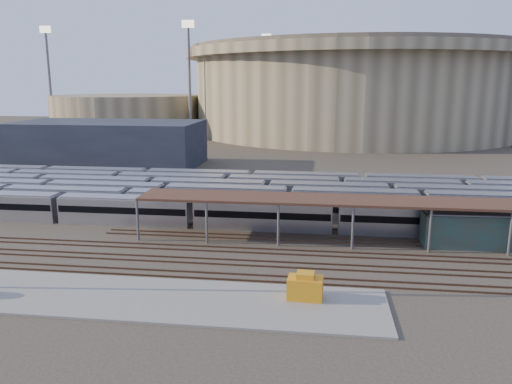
{
  "coord_description": "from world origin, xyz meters",
  "views": [
    {
      "loc": [
        13.86,
        -54.61,
        18.93
      ],
      "look_at": [
        5.1,
        12.0,
        4.05
      ],
      "focal_mm": 35.0,
      "sensor_mm": 36.0,
      "label": 1
    }
  ],
  "objects": [
    {
      "name": "floodlight_0",
      "position": [
        -30.0,
        110.0,
        20.65
      ],
      "size": [
        4.0,
        1.0,
        38.4
      ],
      "color": "slate",
      "rests_on": "ground"
    },
    {
      "name": "service_building",
      "position": [
        -35.0,
        55.0,
        5.0
      ],
      "size": [
        42.0,
        20.0,
        10.0
      ],
      "primitive_type": "cube",
      "color": "#1E232D",
      "rests_on": "ground"
    },
    {
      "name": "subway_trains",
      "position": [
        -0.15,
        18.5,
        1.8
      ],
      "size": [
        127.11,
        23.9,
        3.6
      ],
      "color": "#ABABB0",
      "rests_on": "ground"
    },
    {
      "name": "ground",
      "position": [
        0.0,
        0.0,
        0.0
      ],
      "size": [
        420.0,
        420.0,
        0.0
      ],
      "primitive_type": "plane",
      "color": "#383026",
      "rests_on": "ground"
    },
    {
      "name": "teal_boxcar",
      "position": [
        34.48,
        4.0,
        1.99
      ],
      "size": [
        17.12,
        3.79,
        3.97
      ],
      "primitive_type": "cube",
      "rotation": [
        0.0,
        0.0,
        0.03
      ],
      "color": "#1D4947",
      "rests_on": "ground"
    },
    {
      "name": "apron",
      "position": [
        -5.0,
        -15.0,
        0.1
      ],
      "size": [
        50.0,
        9.0,
        0.2
      ],
      "primitive_type": "cube",
      "color": "gray",
      "rests_on": "ground"
    },
    {
      "name": "stadium",
      "position": [
        25.0,
        140.0,
        16.47
      ],
      "size": [
        124.0,
        124.0,
        32.5
      ],
      "color": "#998968",
      "rests_on": "ground"
    },
    {
      "name": "yellow_equipment",
      "position": [
        12.81,
        -13.33,
        1.16
      ],
      "size": [
        3.2,
        2.12,
        1.93
      ],
      "primitive_type": "cube",
      "rotation": [
        0.0,
        0.0,
        -0.06
      ],
      "color": "orange",
      "rests_on": "apron"
    },
    {
      "name": "empty_tracks",
      "position": [
        0.0,
        -5.0,
        0.09
      ],
      "size": [
        170.0,
        9.62,
        0.18
      ],
      "color": "#4C3323",
      "rests_on": "ground"
    },
    {
      "name": "floodlight_1",
      "position": [
        -85.0,
        120.0,
        20.65
      ],
      "size": [
        4.0,
        1.0,
        38.4
      ],
      "color": "slate",
      "rests_on": "ground"
    },
    {
      "name": "floodlight_3",
      "position": [
        -10.0,
        160.0,
        20.65
      ],
      "size": [
        4.0,
        1.0,
        38.4
      ],
      "color": "slate",
      "rests_on": "ground"
    },
    {
      "name": "secondary_arena",
      "position": [
        -60.0,
        130.0,
        7.0
      ],
      "size": [
        56.0,
        56.0,
        14.0
      ],
      "primitive_type": "cylinder",
      "color": "#998968",
      "rests_on": "ground"
    },
    {
      "name": "inspection_shed",
      "position": [
        22.0,
        4.0,
        4.98
      ],
      "size": [
        60.3,
        6.0,
        5.3
      ],
      "color": "slate",
      "rests_on": "ground"
    }
  ]
}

